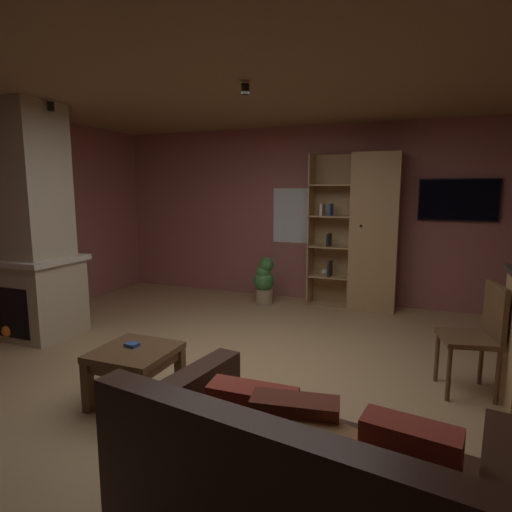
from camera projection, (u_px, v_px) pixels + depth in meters
name	position (u px, v px, depth m)	size (l,w,h in m)	color
floor	(240.00, 381.00, 3.75)	(6.53, 6.00, 0.02)	tan
wall_back	(320.00, 215.00, 6.34)	(6.65, 0.06, 2.59)	#9E5B56
ceiling	(238.00, 69.00, 3.35)	(6.53, 6.00, 0.02)	#8E6B47
window_pane_back	(293.00, 216.00, 6.46)	(0.61, 0.01, 0.82)	white
stone_fireplace	(27.00, 234.00, 4.79)	(1.04, 0.82, 2.59)	#BCAD8E
bookshelf_cabinet	(368.00, 233.00, 5.86)	(1.21, 0.41, 2.15)	tan
leather_couch	(305.00, 498.00, 1.89)	(1.77, 1.20, 0.84)	#382116
coffee_table	(135.00, 360.00, 3.30)	(0.58, 0.58, 0.44)	brown
table_book_0	(132.00, 345.00, 3.34)	(0.10, 0.08, 0.03)	#2D4C8C
dining_chair	(479.00, 331.00, 3.43)	(0.50, 0.50, 0.92)	brown
potted_floor_plant	(264.00, 281.00, 6.20)	(0.30, 0.30, 0.70)	#9E896B
wall_mounted_tv	(458.00, 200.00, 5.58)	(0.98, 0.06, 0.55)	black
track_light_spot_0	(51.00, 106.00, 4.43)	(0.07, 0.07, 0.09)	black
track_light_spot_1	(245.00, 89.00, 3.67)	(0.07, 0.07, 0.09)	black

